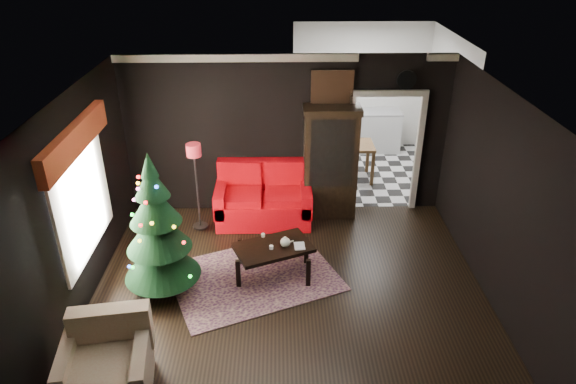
{
  "coord_description": "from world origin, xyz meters",
  "views": [
    {
      "loc": [
        -0.13,
        -5.75,
        4.61
      ],
      "look_at": [
        0.0,
        0.9,
        1.15
      ],
      "focal_mm": 32.09,
      "sensor_mm": 36.0,
      "label": 1
    }
  ],
  "objects_px": {
    "christmas_tree": "(157,226)",
    "teapot": "(285,242)",
    "loveseat": "(263,195)",
    "wall_clock": "(406,80)",
    "floor_lamp": "(197,187)",
    "armchair": "(105,364)",
    "kitchen_table": "(355,161)",
    "coffee_table": "(273,260)",
    "curio_cabinet": "(330,165)"
  },
  "relations": [
    {
      "from": "armchair",
      "to": "coffee_table",
      "type": "xyz_separation_m",
      "value": [
        1.77,
        2.18,
        -0.21
      ]
    },
    {
      "from": "floor_lamp",
      "to": "armchair",
      "type": "relative_size",
      "value": 1.59
    },
    {
      "from": "floor_lamp",
      "to": "kitchen_table",
      "type": "xyz_separation_m",
      "value": [
        2.86,
        1.98,
        -0.45
      ]
    },
    {
      "from": "curio_cabinet",
      "to": "coffee_table",
      "type": "xyz_separation_m",
      "value": [
        -0.97,
        -1.8,
        -0.7
      ]
    },
    {
      "from": "christmas_tree",
      "to": "coffee_table",
      "type": "relative_size",
      "value": 1.85
    },
    {
      "from": "christmas_tree",
      "to": "teapot",
      "type": "xyz_separation_m",
      "value": [
        1.71,
        0.32,
        -0.47
      ]
    },
    {
      "from": "floor_lamp",
      "to": "christmas_tree",
      "type": "height_order",
      "value": "christmas_tree"
    },
    {
      "from": "floor_lamp",
      "to": "teapot",
      "type": "height_order",
      "value": "floor_lamp"
    },
    {
      "from": "loveseat",
      "to": "teapot",
      "type": "xyz_separation_m",
      "value": [
        0.35,
        -1.6,
        0.08
      ]
    },
    {
      "from": "christmas_tree",
      "to": "armchair",
      "type": "xyz_separation_m",
      "value": [
        -0.24,
        -1.84,
        -0.59
      ]
    },
    {
      "from": "curio_cabinet",
      "to": "armchair",
      "type": "xyz_separation_m",
      "value": [
        -2.74,
        -3.98,
        -0.49
      ]
    },
    {
      "from": "coffee_table",
      "to": "teapot",
      "type": "relative_size",
      "value": 6.56
    },
    {
      "from": "floor_lamp",
      "to": "loveseat",
      "type": "bearing_deg",
      "value": 17.48
    },
    {
      "from": "curio_cabinet",
      "to": "coffee_table",
      "type": "height_order",
      "value": "curio_cabinet"
    },
    {
      "from": "loveseat",
      "to": "christmas_tree",
      "type": "height_order",
      "value": "christmas_tree"
    },
    {
      "from": "curio_cabinet",
      "to": "floor_lamp",
      "type": "xyz_separation_m",
      "value": [
        -2.21,
        -0.55,
        -0.12
      ]
    },
    {
      "from": "coffee_table",
      "to": "wall_clock",
      "type": "xyz_separation_m",
      "value": [
        2.17,
        1.98,
        2.13
      ]
    },
    {
      "from": "teapot",
      "to": "wall_clock",
      "type": "xyz_separation_m",
      "value": [
        2.0,
        2.0,
        1.8
      ]
    },
    {
      "from": "floor_lamp",
      "to": "teapot",
      "type": "relative_size",
      "value": 9.12
    },
    {
      "from": "loveseat",
      "to": "teapot",
      "type": "relative_size",
      "value": 10.34
    },
    {
      "from": "coffee_table",
      "to": "teapot",
      "type": "xyz_separation_m",
      "value": [
        0.17,
        -0.02,
        0.32
      ]
    },
    {
      "from": "coffee_table",
      "to": "kitchen_table",
      "type": "distance_m",
      "value": 3.62
    },
    {
      "from": "kitchen_table",
      "to": "floor_lamp",
      "type": "bearing_deg",
      "value": -145.27
    },
    {
      "from": "christmas_tree",
      "to": "wall_clock",
      "type": "height_order",
      "value": "wall_clock"
    },
    {
      "from": "curio_cabinet",
      "to": "coffee_table",
      "type": "relative_size",
      "value": 1.76
    },
    {
      "from": "armchair",
      "to": "kitchen_table",
      "type": "relative_size",
      "value": 1.26
    },
    {
      "from": "curio_cabinet",
      "to": "kitchen_table",
      "type": "relative_size",
      "value": 2.53
    },
    {
      "from": "armchair",
      "to": "coffee_table",
      "type": "height_order",
      "value": "armchair"
    },
    {
      "from": "loveseat",
      "to": "floor_lamp",
      "type": "bearing_deg",
      "value": -162.52
    },
    {
      "from": "loveseat",
      "to": "kitchen_table",
      "type": "xyz_separation_m",
      "value": [
        1.8,
        1.65,
        -0.12
      ]
    },
    {
      "from": "curio_cabinet",
      "to": "wall_clock",
      "type": "relative_size",
      "value": 5.94
    },
    {
      "from": "teapot",
      "to": "armchair",
      "type": "bearing_deg",
      "value": -131.91
    },
    {
      "from": "kitchen_table",
      "to": "coffee_table",
      "type": "bearing_deg",
      "value": -116.66
    },
    {
      "from": "loveseat",
      "to": "coffee_table",
      "type": "xyz_separation_m",
      "value": [
        0.18,
        -1.58,
        -0.25
      ]
    },
    {
      "from": "wall_clock",
      "to": "armchair",
      "type": "bearing_deg",
      "value": -133.45
    },
    {
      "from": "loveseat",
      "to": "wall_clock",
      "type": "bearing_deg",
      "value": 9.66
    },
    {
      "from": "floor_lamp",
      "to": "coffee_table",
      "type": "relative_size",
      "value": 1.39
    },
    {
      "from": "loveseat",
      "to": "christmas_tree",
      "type": "xyz_separation_m",
      "value": [
        -1.36,
        -1.92,
        0.55
      ]
    },
    {
      "from": "floor_lamp",
      "to": "wall_clock",
      "type": "height_order",
      "value": "wall_clock"
    },
    {
      "from": "wall_clock",
      "to": "coffee_table",
      "type": "bearing_deg",
      "value": -137.65
    },
    {
      "from": "loveseat",
      "to": "armchair",
      "type": "relative_size",
      "value": 1.8
    },
    {
      "from": "loveseat",
      "to": "kitchen_table",
      "type": "height_order",
      "value": "loveseat"
    },
    {
      "from": "armchair",
      "to": "teapot",
      "type": "height_order",
      "value": "armchair"
    },
    {
      "from": "teapot",
      "to": "curio_cabinet",
      "type": "bearing_deg",
      "value": 66.26
    },
    {
      "from": "teapot",
      "to": "floor_lamp",
      "type": "bearing_deg",
      "value": 138.28
    },
    {
      "from": "christmas_tree",
      "to": "kitchen_table",
      "type": "relative_size",
      "value": 2.66
    },
    {
      "from": "curio_cabinet",
      "to": "kitchen_table",
      "type": "xyz_separation_m",
      "value": [
        0.65,
        1.43,
        -0.57
      ]
    },
    {
      "from": "curio_cabinet",
      "to": "kitchen_table",
      "type": "distance_m",
      "value": 1.67
    },
    {
      "from": "loveseat",
      "to": "wall_clock",
      "type": "xyz_separation_m",
      "value": [
        2.35,
        0.4,
        1.88
      ]
    },
    {
      "from": "loveseat",
      "to": "wall_clock",
      "type": "distance_m",
      "value": 3.04
    }
  ]
}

